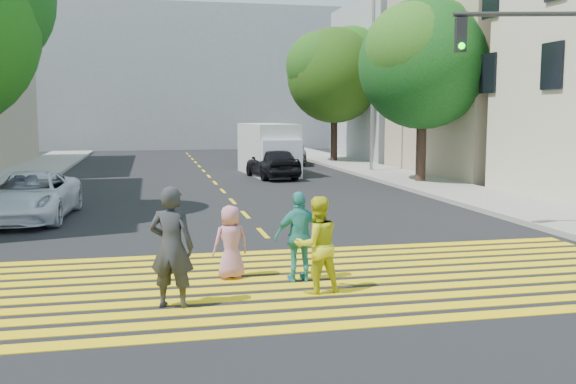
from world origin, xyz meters
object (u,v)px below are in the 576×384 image
object	(u,v)px
tree_right_far	(336,70)
pedestrian_extra	(300,236)
tree_right_near	(424,57)
pedestrian_woman	(317,245)
pedestrian_man	(172,247)
pedestrian_child	(231,242)
dark_car_parked	(290,153)
white_sedan	(29,196)
white_van	(269,151)
traffic_signal	(568,84)
dark_car_near	(272,163)
silver_car	(255,152)

from	to	relation	value
tree_right_far	pedestrian_extra	size ratio (longest dim) A/B	5.09
tree_right_near	pedestrian_woman	distance (m)	18.03
pedestrian_man	pedestrian_child	distance (m)	1.91
dark_car_parked	white_sedan	bearing A→B (deg)	-116.57
white_van	pedestrian_child	bearing A→B (deg)	-106.58
dark_car_parked	traffic_signal	size ratio (longest dim) A/B	0.73
pedestrian_child	traffic_signal	xyz separation A→B (m)	(8.27, 2.19, 2.99)
white_sedan	traffic_signal	xyz separation A→B (m)	(13.03, -5.46, 2.99)
pedestrian_man	dark_car_near	distance (m)	19.99
pedestrian_man	dark_car_parked	size ratio (longest dim) A/B	0.46
tree_right_near	dark_car_near	size ratio (longest dim) A/B	1.86
pedestrian_man	dark_car_near	size ratio (longest dim) A/B	0.45
tree_right_near	white_van	world-z (taller)	tree_right_near
pedestrian_man	pedestrian_extra	world-z (taller)	pedestrian_man
pedestrian_man	dark_car_near	bearing A→B (deg)	-85.74
dark_car_near	traffic_signal	xyz separation A→B (m)	(4.12, -15.56, 2.94)
tree_right_near	pedestrian_man	xyz separation A→B (m)	(-10.96, -15.53, -4.36)
pedestrian_woman	white_sedan	bearing A→B (deg)	-64.22
pedestrian_extra	white_sedan	world-z (taller)	pedestrian_extra
dark_car_near	white_van	distance (m)	1.81
dark_car_parked	traffic_signal	bearing A→B (deg)	-79.81
pedestrian_extra	dark_car_parked	xyz separation A→B (m)	(5.47, 25.81, -0.12)
tree_right_near	white_sedan	world-z (taller)	tree_right_near
silver_car	traffic_signal	size ratio (longest dim) A/B	0.87
traffic_signal	white_sedan	bearing A→B (deg)	171.02
pedestrian_woman	pedestrian_extra	bearing A→B (deg)	-90.94
silver_car	pedestrian_woman	bearing A→B (deg)	88.98
pedestrian_child	white_sedan	xyz separation A→B (m)	(-4.76, 7.65, 0.00)
pedestrian_man	white_sedan	size ratio (longest dim) A/B	0.39
white_van	pedestrian_extra	bearing A→B (deg)	-103.03
tree_right_near	dark_car_near	world-z (taller)	tree_right_near
pedestrian_man	dark_car_parked	world-z (taller)	pedestrian_man
pedestrian_woman	pedestrian_child	distance (m)	1.78
tree_right_far	dark_car_near	distance (m)	11.01
tree_right_near	dark_car_parked	xyz separation A→B (m)	(-3.21, 11.39, -4.62)
white_sedan	dark_car_parked	xyz separation A→B (m)	(11.41, 17.73, 0.01)
tree_right_near	traffic_signal	world-z (taller)	tree_right_near
pedestrian_child	silver_car	bearing A→B (deg)	-112.65
dark_car_near	traffic_signal	bearing A→B (deg)	98.56
pedestrian_extra	dark_car_near	xyz separation A→B (m)	(2.96, 18.18, -0.09)
pedestrian_extra	white_sedan	xyz separation A→B (m)	(-5.94, 8.08, -0.13)
pedestrian_child	dark_car_parked	xyz separation A→B (m)	(6.65, 25.38, 0.01)
tree_right_near	pedestrian_woman	bearing A→B (deg)	-119.40
pedestrian_man	pedestrian_extra	distance (m)	2.54
pedestrian_woman	traffic_signal	world-z (taller)	traffic_signal
pedestrian_extra	traffic_signal	world-z (taller)	traffic_signal
pedestrian_woman	pedestrian_child	world-z (taller)	pedestrian_woman
pedestrian_extra	dark_car_parked	world-z (taller)	pedestrian_extra
pedestrian_man	pedestrian_woman	xyz separation A→B (m)	(2.39, 0.32, -0.13)
silver_car	pedestrian_extra	bearing A→B (deg)	88.56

